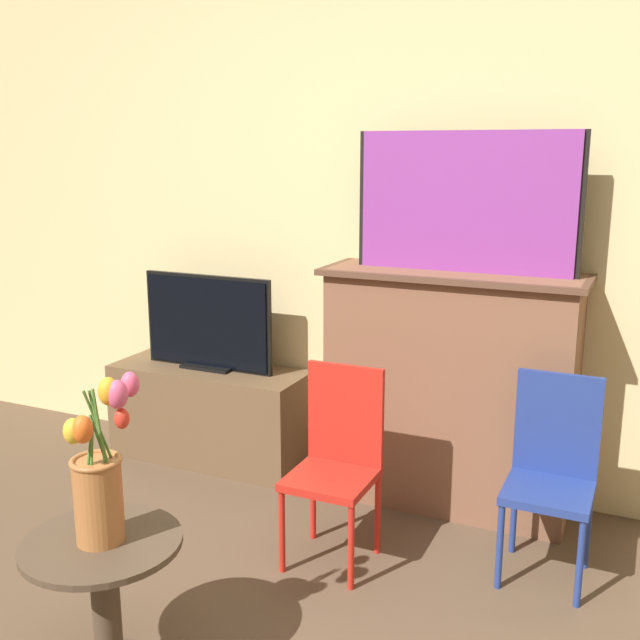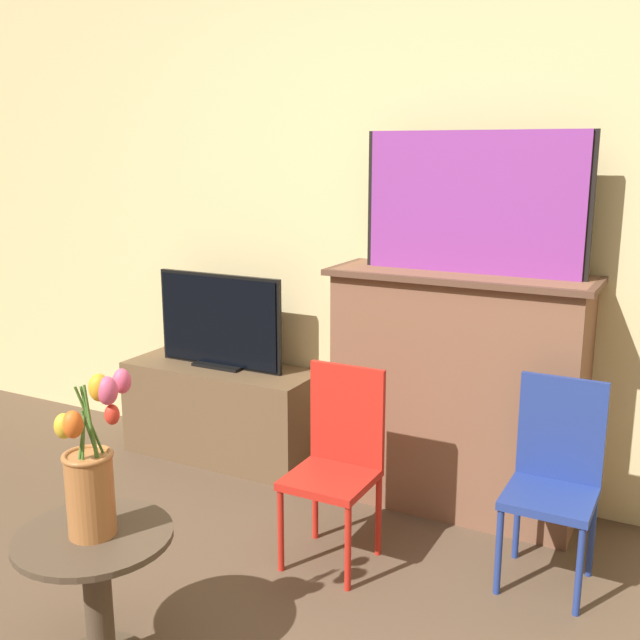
{
  "view_description": "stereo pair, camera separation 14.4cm",
  "coord_description": "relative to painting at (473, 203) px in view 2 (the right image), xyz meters",
  "views": [
    {
      "loc": [
        0.9,
        -1.1,
        1.54
      ],
      "look_at": [
        -0.18,
        1.26,
        0.94
      ],
      "focal_mm": 42.0,
      "sensor_mm": 36.0,
      "label": 1
    },
    {
      "loc": [
        1.02,
        -1.04,
        1.54
      ],
      "look_at": [
        -0.18,
        1.26,
        0.94
      ],
      "focal_mm": 42.0,
      "sensor_mm": 36.0,
      "label": 2
    }
  ],
  "objects": [
    {
      "name": "painting",
      "position": [
        0.0,
        0.0,
        0.0
      ],
      "size": [
        0.92,
        0.03,
        0.57
      ],
      "color": "black",
      "rests_on": "fireplace_mantel"
    },
    {
      "name": "tv_monitor",
      "position": [
        -1.24,
        -0.03,
        -0.62
      ],
      "size": [
        0.69,
        0.12,
        0.47
      ],
      "color": "black",
      "rests_on": "tv_stand"
    },
    {
      "name": "chair_red",
      "position": [
        -0.3,
        -0.61,
        -0.91
      ],
      "size": [
        0.3,
        0.3,
        0.74
      ],
      "color": "red",
      "rests_on": "ground"
    },
    {
      "name": "chair_blue",
      "position": [
        0.45,
        -0.39,
        -0.91
      ],
      "size": [
        0.3,
        0.3,
        0.74
      ],
      "color": "navy",
      "rests_on": "ground"
    },
    {
      "name": "wall_back",
      "position": [
        -0.16,
        0.2,
        0.02
      ],
      "size": [
        8.0,
        0.06,
        2.7
      ],
      "color": "beige",
      "rests_on": "ground"
    },
    {
      "name": "side_table",
      "position": [
        -0.65,
        -1.51,
        -1.04
      ],
      "size": [
        0.46,
        0.46,
        0.44
      ],
      "color": "#4C3D2D",
      "rests_on": "ground"
    },
    {
      "name": "vase_tulips",
      "position": [
        -0.64,
        -1.51,
        -0.7
      ],
      "size": [
        0.18,
        0.22,
        0.5
      ],
      "color": "#AD6B38",
      "rests_on": "side_table"
    },
    {
      "name": "fireplace_mantel",
      "position": [
        -0.03,
        -0.01,
        -0.79
      ],
      "size": [
        1.1,
        0.39,
        1.04
      ],
      "color": "brown",
      "rests_on": "ground"
    },
    {
      "name": "tv_stand",
      "position": [
        -1.24,
        -0.03,
        -1.09
      ],
      "size": [
        0.99,
        0.37,
        0.48
      ],
      "color": "brown",
      "rests_on": "ground"
    }
  ]
}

